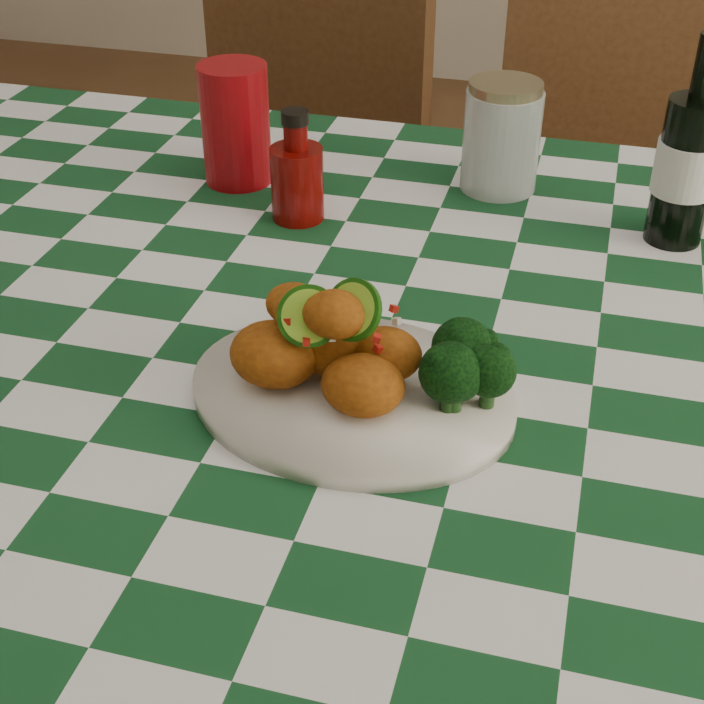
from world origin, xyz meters
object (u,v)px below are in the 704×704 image
(plate, at_px, (352,394))
(red_tumbler, at_px, (236,124))
(mason_jar, at_px, (502,136))
(ketchup_bottle, at_px, (297,166))
(wooden_chair_left, at_px, (262,217))
(beer_bottle, at_px, (691,143))
(dining_table, at_px, (385,583))
(fried_chicken_pile, at_px, (338,339))
(wooden_chair_right, at_px, (605,284))

(plate, distance_m, red_tumbler, 0.50)
(mason_jar, bearing_deg, red_tumbler, -168.73)
(ketchup_bottle, relative_size, wooden_chair_left, 0.13)
(plate, distance_m, beer_bottle, 0.50)
(ketchup_bottle, distance_m, beer_bottle, 0.44)
(dining_table, height_order, fried_chicken_pile, fried_chicken_pile)
(ketchup_bottle, relative_size, wooden_chair_right, 0.15)
(red_tumbler, xyz_separation_m, beer_bottle, (0.54, -0.02, 0.04))
(red_tumbler, relative_size, wooden_chair_left, 0.15)
(mason_jar, xyz_separation_m, wooden_chair_left, (-0.46, 0.37, -0.35))
(dining_table, xyz_separation_m, fried_chicken_pile, (-0.01, -0.15, 0.46))
(red_tumbler, xyz_separation_m, mason_jar, (0.33, 0.06, -0.01))
(red_tumbler, height_order, ketchup_bottle, red_tumbler)
(dining_table, height_order, ketchup_bottle, ketchup_bottle)
(ketchup_bottle, xyz_separation_m, wooden_chair_left, (-0.24, 0.52, -0.35))
(fried_chicken_pile, distance_m, mason_jar, 0.49)
(beer_bottle, height_order, wooden_chair_right, beer_bottle)
(mason_jar, height_order, wooden_chair_right, mason_jar)
(fried_chicken_pile, height_order, wooden_chair_left, wooden_chair_left)
(fried_chicken_pile, bearing_deg, dining_table, 84.25)
(red_tumbler, distance_m, beer_bottle, 0.54)
(fried_chicken_pile, relative_size, beer_bottle, 0.64)
(red_tumbler, bearing_deg, wooden_chair_right, 41.32)
(ketchup_bottle, bearing_deg, wooden_chair_left, 115.30)
(wooden_chair_left, bearing_deg, red_tumbler, -59.79)
(red_tumbler, relative_size, mason_jar, 1.10)
(plate, distance_m, ketchup_bottle, 0.38)
(wooden_chair_right, bearing_deg, ketchup_bottle, -132.62)
(dining_table, xyz_separation_m, red_tumbler, (-0.27, 0.27, 0.47))
(ketchup_bottle, bearing_deg, fried_chicken_pile, -66.63)
(plate, height_order, red_tumbler, red_tumbler)
(mason_jar, height_order, beer_bottle, beer_bottle)
(plate, height_order, mason_jar, mason_jar)
(fried_chicken_pile, height_order, mason_jar, mason_jar)
(ketchup_bottle, relative_size, mason_jar, 0.97)
(plate, xyz_separation_m, wooden_chair_right, (0.22, 0.85, -0.34))
(dining_table, xyz_separation_m, plate, (-0.00, -0.15, 0.40))
(plate, bearing_deg, beer_bottle, 55.17)
(plate, bearing_deg, mason_jar, 82.80)
(plate, distance_m, fried_chicken_pile, 0.06)
(beer_bottle, xyz_separation_m, wooden_chair_right, (-0.05, 0.45, -0.45))
(red_tumbler, bearing_deg, dining_table, -45.53)
(plate, bearing_deg, wooden_chair_left, 115.23)
(beer_bottle, relative_size, wooden_chair_right, 0.26)
(ketchup_bottle, relative_size, beer_bottle, 0.56)
(fried_chicken_pile, height_order, wooden_chair_right, wooden_chair_right)
(dining_table, relative_size, fried_chicken_pile, 11.00)
(ketchup_bottle, distance_m, wooden_chair_right, 0.75)
(fried_chicken_pile, height_order, red_tumbler, red_tumbler)
(fried_chicken_pile, relative_size, mason_jar, 1.10)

